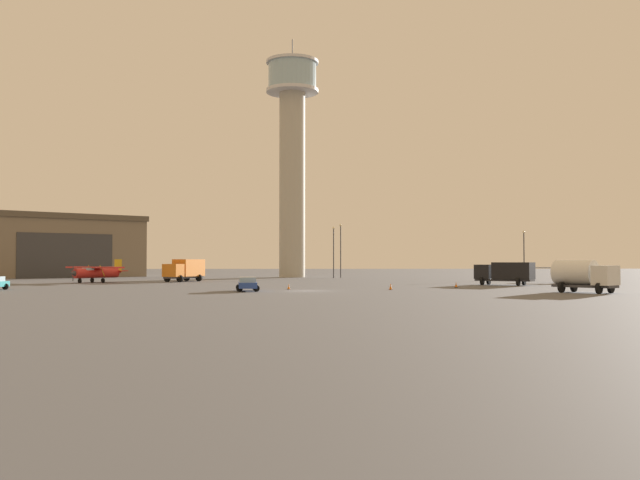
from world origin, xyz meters
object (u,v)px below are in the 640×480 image
Objects in this scene: car_blue at (248,284)px; light_post_east at (341,246)px; truck_box_black at (505,272)px; traffic_cone_near_left at (289,287)px; airplane_silver at (573,272)px; truck_fuel_tanker_white at (583,275)px; light_post_north at (334,247)px; airplane_red at (97,272)px; traffic_cone_near_right at (456,285)px; traffic_cone_mid_apron at (391,287)px; light_post_west at (524,250)px; truck_box_orange at (185,269)px; control_tower at (292,143)px.

light_post_east reaches higher than car_blue.
truck_box_black is 12.29× the size of traffic_cone_near_left.
airplane_silver is 15.30× the size of traffic_cone_near_left.
traffic_cone_near_left is (-27.10, 8.99, -1.39)m from truck_fuel_tanker_white.
airplane_red is at bearing -144.38° from light_post_north.
truck_box_black is at bearing 42.02° from traffic_cone_near_right.
light_post_east is at bearing -92.67° from airplane_silver.
truck_box_black reaches higher than traffic_cone_mid_apron.
light_post_east is at bearing 90.83° from traffic_cone_mid_apron.
light_post_east is at bearing -18.39° from car_blue.
light_post_west is 42.62m from traffic_cone_near_right.
truck_box_black is 44.58m from truck_box_orange.
truck_box_black is 1.20× the size of truck_fuel_tanker_white.
traffic_cone_near_right is (17.45, -50.53, -24.31)m from control_tower.
light_post_east is (-16.83, 38.83, 4.02)m from truck_box_black.
control_tower reaches higher than airplane_red.
truck_box_orange is 0.79× the size of light_post_east.
car_blue is (-5.15, -58.75, -23.86)m from control_tower.
control_tower is at bearing 160.42° from light_post_west.
truck_fuel_tanker_white reaches higher than traffic_cone_mid_apron.
truck_fuel_tanker_white reaches higher than car_blue.
traffic_cone_mid_apron is (14.40, 2.46, -0.41)m from car_blue.
truck_box_orange is 30.37m from light_post_north.
airplane_silver is 14.90× the size of traffic_cone_near_right.
airplane_red is 16.36× the size of traffic_cone_near_left.
control_tower is at bearing 99.33° from traffic_cone_mid_apron.
control_tower is at bearing 88.85° from traffic_cone_near_left.
truck_box_black is (25.33, -43.43, -23.01)m from control_tower.
control_tower is at bearing -23.62° from truck_box_black.
truck_fuel_tanker_white is at bearing -18.36° from traffic_cone_near_left.
light_post_north reaches higher than light_post_west.
control_tower is at bearing 138.33° from light_post_north.
truck_box_orange is 32.57m from light_post_east.
light_post_east is 2.24m from light_post_north.
car_blue is at bearing -17.71° from airplane_silver.
truck_fuel_tanker_white is 31.57m from car_blue.
light_post_north reaches higher than airplane_red.
traffic_cone_mid_apron is at bearing -144.96° from traffic_cone_near_right.
light_post_west is at bearing -139.04° from airplane_silver.
truck_fuel_tanker_white is at bearing 20.55° from airplane_silver.
truck_fuel_tanker_white is at bearing -103.70° from light_post_west.
car_blue is at bearing -133.86° from light_post_west.
control_tower reaches higher than light_post_west.
control_tower is 4.68× the size of airplane_red.
traffic_cone_near_right is (-8.54, 13.26, -1.38)m from truck_fuel_tanker_white.
light_post_north is (34.06, 24.40, 3.82)m from airplane_red.
control_tower is 6.23× the size of truck_box_black.
traffic_cone_near_left is at bearing 54.12° from truck_box_orange.
traffic_cone_near_left is 10.45m from traffic_cone_mid_apron.
truck_fuel_tanker_white is 51.76m from light_post_west.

